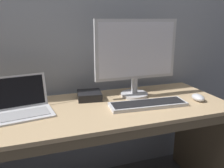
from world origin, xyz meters
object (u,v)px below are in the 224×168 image
laptop_silver (23,105)px  computer_mouse (198,97)px  external_monitor (136,55)px  wired_keyboard (148,104)px  external_drive_box (89,95)px

laptop_silver → computer_mouse: bearing=-8.0°
external_monitor → wired_keyboard: 0.34m
external_monitor → wired_keyboard: external_monitor is taller
external_monitor → external_drive_box: (-0.32, 0.05, -0.27)m
laptop_silver → computer_mouse: laptop_silver is taller
computer_mouse → external_drive_box: size_ratio=0.69×
laptop_silver → wired_keyboard: 0.75m
wired_keyboard → computer_mouse: computer_mouse is taller
computer_mouse → external_drive_box: 0.73m
computer_mouse → wired_keyboard: bearing=-179.1°
external_monitor → external_drive_box: size_ratio=3.64×
computer_mouse → external_drive_box: (-0.68, 0.26, 0.00)m
wired_keyboard → computer_mouse: 0.36m
external_monitor → wired_keyboard: (0.00, -0.19, -0.28)m
external_monitor → external_drive_box: 0.42m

